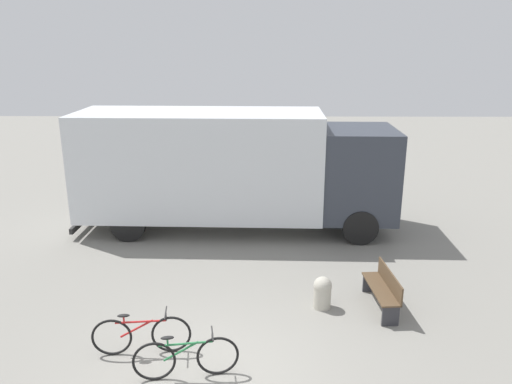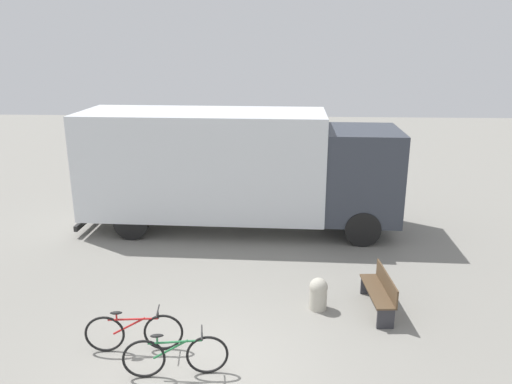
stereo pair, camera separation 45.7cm
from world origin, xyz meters
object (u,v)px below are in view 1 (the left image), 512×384
bicycle_near (141,335)px  bicycle_middle (186,357)px  delivery_truck (231,166)px  park_bench (384,288)px  bollard_near_bench (322,292)px

bicycle_near → bicycle_middle: (0.89, -0.66, 0.00)m
delivery_truck → park_bench: (3.44, -4.69, -1.47)m
bicycle_near → bollard_near_bench: size_ratio=2.53×
delivery_truck → park_bench: bearing=-52.2°
park_bench → bollard_near_bench: park_bench is taller
park_bench → bicycle_middle: (-3.82, -2.32, -0.07)m
delivery_truck → bicycle_near: size_ratio=5.25×
bicycle_middle → bollard_near_bench: bicycle_middle is taller
bicycle_middle → bicycle_near: bearing=134.6°
bicycle_middle → bollard_near_bench: 3.43m
bicycle_near → park_bench: bearing=13.4°
bollard_near_bench → delivery_truck: bearing=114.7°
park_bench → bollard_near_bench: bearing=86.2°
delivery_truck → bicycle_near: delivery_truck is taller
delivery_truck → park_bench: 6.00m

